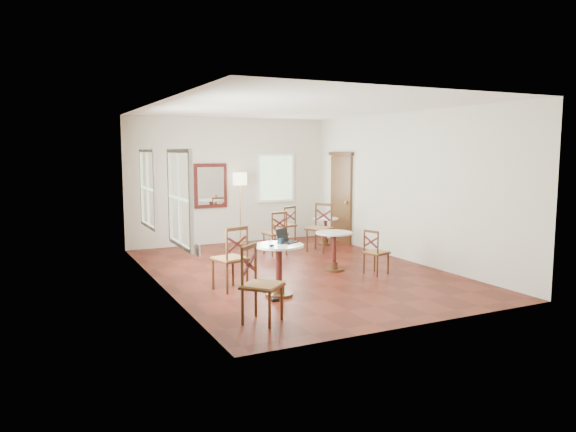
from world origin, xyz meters
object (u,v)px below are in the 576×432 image
at_px(chair_back_a, 286,225).
at_px(chair_near_b, 260,284).
at_px(chair_mid_a, 276,233).
at_px(water_glass, 270,243).
at_px(cafe_table_near, 279,264).
at_px(cafe_table_back, 326,228).
at_px(chair_near_a, 231,258).
at_px(floor_lamp, 240,184).
at_px(laptop, 285,239).
at_px(mouse, 272,246).
at_px(cafe_table_mid, 334,247).
at_px(chair_mid_b, 375,252).
at_px(navy_mug, 281,241).
at_px(power_adapter, 275,300).
at_px(chair_back_b, 320,228).

bearing_deg(chair_back_a, chair_near_b, 44.55).
xyz_separation_m(chair_mid_a, water_glass, (-1.52, -3.12, 0.38)).
xyz_separation_m(cafe_table_near, cafe_table_back, (2.94, 3.67, -0.10)).
distance_m(cafe_table_back, water_glass, 4.90).
bearing_deg(cafe_table_near, chair_near_a, 130.13).
relative_size(cafe_table_near, floor_lamp, 0.47).
height_order(laptop, mouse, laptop).
distance_m(cafe_table_near, cafe_table_back, 4.70).
relative_size(cafe_table_mid, chair_mid_a, 0.77).
relative_size(chair_near_b, chair_mid_b, 1.24).
relative_size(chair_mid_b, water_glass, 8.67).
relative_size(chair_back_a, floor_lamp, 0.53).
bearing_deg(cafe_table_mid, mouse, -145.18).
height_order(laptop, navy_mug, laptop).
height_order(mouse, power_adapter, mouse).
xyz_separation_m(cafe_table_back, chair_near_b, (-3.71, -4.74, 0.11)).
relative_size(chair_near_a, mouse, 11.26).
height_order(chair_mid_b, laptop, laptop).
bearing_deg(cafe_table_back, power_adapter, -128.44).
bearing_deg(chair_mid_a, cafe_table_mid, 93.20).
relative_size(chair_back_a, power_adapter, 8.01).
distance_m(cafe_table_back, chair_back_b, 0.90).
bearing_deg(chair_near_a, mouse, 99.78).
relative_size(laptop, power_adapter, 3.34).
bearing_deg(laptop, cafe_table_back, 21.74).
xyz_separation_m(floor_lamp, laptop, (-0.95, -4.45, -0.60)).
bearing_deg(mouse, chair_near_b, -130.43).
relative_size(cafe_table_near, chair_back_a, 0.88).
relative_size(cafe_table_back, chair_mid_b, 0.77).
xyz_separation_m(chair_back_a, navy_mug, (-2.08, -4.15, 0.39)).
relative_size(cafe_table_near, chair_near_b, 0.79).
bearing_deg(navy_mug, mouse, -145.41).
height_order(chair_near_a, chair_near_b, chair_near_a).
bearing_deg(chair_near_b, chair_mid_b, -12.22).
distance_m(cafe_table_mid, laptop, 1.86).
distance_m(cafe_table_back, chair_mid_a, 1.73).
bearing_deg(navy_mug, power_adapter, -128.89).
relative_size(cafe_table_back, chair_near_b, 0.62).
bearing_deg(water_glass, chair_back_b, 49.92).
relative_size(chair_mid_a, navy_mug, 8.53).
bearing_deg(floor_lamp, cafe_table_back, -26.46).
height_order(chair_back_a, navy_mug, chair_back_a).
distance_m(cafe_table_back, chair_mid_b, 3.21).
distance_m(cafe_table_near, chair_mid_b, 2.25).
xyz_separation_m(cafe_table_near, power_adapter, (-0.19, -0.27, -0.47)).
height_order(cafe_table_near, chair_mid_b, chair_mid_b).
bearing_deg(chair_near_a, chair_back_b, -157.27).
height_order(cafe_table_mid, cafe_table_back, cafe_table_mid).
relative_size(cafe_table_mid, cafe_table_back, 1.15).
xyz_separation_m(cafe_table_mid, laptop, (-1.50, -1.03, 0.41)).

